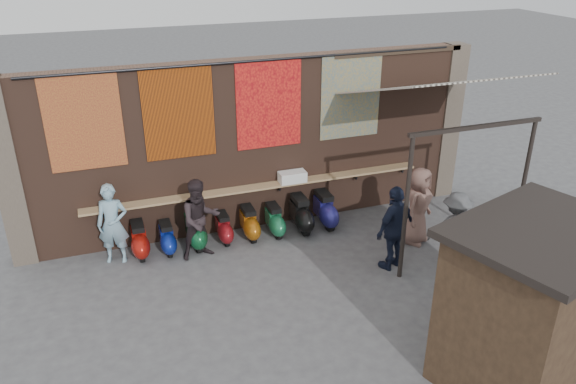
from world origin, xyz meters
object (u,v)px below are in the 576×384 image
object	(u,v)px
scooter_stool_7	(325,210)
shopper_grey	(455,229)
scooter_stool_3	(224,228)
diner_left	(113,224)
scooter_stool_4	(249,223)
shelf_box	(292,177)
market_stall	(529,310)
scooter_stool_0	(139,240)
shopper_navy	(395,228)
scooter_stool_1	(167,238)
scooter_stool_2	(195,230)
scooter_stool_6	(301,214)
diner_right	(200,219)
shopper_tan	(418,206)
scooter_stool_5	(275,220)

from	to	relation	value
scooter_stool_7	shopper_grey	distance (m)	3.14
scooter_stool_3	diner_left	xyz separation A→B (m)	(-2.37, -0.03, 0.55)
scooter_stool_4	shelf_box	bearing A→B (deg)	14.36
scooter_stool_7	market_stall	distance (m)	5.84
scooter_stool_0	scooter_stool_4	xyz separation A→B (m)	(2.48, -0.03, -0.01)
shelf_box	shopper_navy	distance (m)	2.86
shopper_navy	market_stall	size ratio (longest dim) A/B	0.72
scooter_stool_1	scooter_stool_2	xyz separation A→B (m)	(0.64, 0.04, 0.08)
scooter_stool_1	scooter_stool_3	world-z (taller)	scooter_stool_1
scooter_stool_1	scooter_stool_7	xyz separation A→B (m)	(3.76, -0.03, 0.08)
shelf_box	scooter_stool_7	xyz separation A→B (m)	(0.71, -0.34, -0.83)
scooter_stool_6	diner_right	bearing A→B (deg)	-170.98
scooter_stool_2	diner_right	size ratio (longest dim) A/B	0.49
scooter_stool_7	shopper_navy	distance (m)	2.32
scooter_stool_1	market_stall	distance (m)	7.44
scooter_stool_1	market_stall	bearing A→B (deg)	-50.97
scooter_stool_1	diner_left	world-z (taller)	diner_left
shopper_navy	scooter_stool_3	bearing A→B (deg)	-59.37
scooter_stool_2	scooter_stool_4	bearing A→B (deg)	-1.55
scooter_stool_3	shopper_tan	world-z (taller)	shopper_tan
diner_left	scooter_stool_1	bearing A→B (deg)	14.38
scooter_stool_6	shopper_grey	distance (m)	3.54
scooter_stool_6	scooter_stool_7	world-z (taller)	scooter_stool_7
scooter_stool_3	diner_left	size ratio (longest dim) A/B	0.40
diner_left	market_stall	size ratio (longest dim) A/B	0.69
shelf_box	shopper_navy	size ratio (longest dim) A/B	0.34
shelf_box	scooter_stool_1	bearing A→B (deg)	-174.27
scooter_stool_2	scooter_stool_3	distance (m)	0.65
scooter_stool_2	market_stall	size ratio (longest dim) A/B	0.35
scooter_stool_6	scooter_stool_2	bearing A→B (deg)	178.04
scooter_stool_2	scooter_stool_6	size ratio (longest dim) A/B	1.01
scooter_stool_5	market_stall	bearing A→B (deg)	-69.20
scooter_stool_0	scooter_stool_3	xyz separation A→B (m)	(1.88, 0.00, -0.04)
shopper_tan	market_stall	world-z (taller)	market_stall
scooter_stool_3	scooter_stool_6	bearing A→B (deg)	-2.60
scooter_stool_1	shopper_tan	world-z (taller)	shopper_tan
market_stall	scooter_stool_0	bearing A→B (deg)	113.99
scooter_stool_1	scooter_stool_7	world-z (taller)	scooter_stool_7
scooter_stool_5	shopper_tan	world-z (taller)	shopper_tan
scooter_stool_3	shopper_grey	size ratio (longest dim) A/B	0.43
diner_left	scooter_stool_0	bearing A→B (deg)	18.42
scooter_stool_2	diner_right	distance (m)	0.68
scooter_stool_5	scooter_stool_3	bearing A→B (deg)	176.51
scooter_stool_6	scooter_stool_5	bearing A→B (deg)	179.04
scooter_stool_3	market_stall	size ratio (longest dim) A/B	0.28
scooter_stool_7	market_stall	bearing A→B (deg)	-81.15
scooter_stool_5	scooter_stool_7	bearing A→B (deg)	0.13
scooter_stool_5	market_stall	size ratio (longest dim) A/B	0.29
scooter_stool_5	market_stall	xyz separation A→B (m)	(2.17, -5.70, 0.92)
scooter_stool_3	scooter_stool_1	bearing A→B (deg)	-178.19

